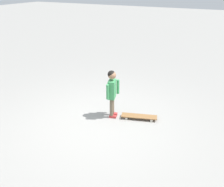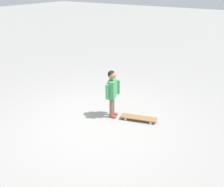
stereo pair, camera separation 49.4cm
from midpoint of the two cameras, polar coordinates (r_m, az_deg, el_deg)
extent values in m
plane|color=gray|center=(5.12, -6.18, -7.26)|extent=(50.00, 50.00, 0.00)
cylinder|color=brown|center=(5.31, -2.54, -2.85)|extent=(0.08, 0.08, 0.42)
cube|color=#B73333|center=(5.41, -2.19, -4.89)|extent=(0.12, 0.17, 0.05)
cylinder|color=brown|center=(5.22, -2.83, -3.40)|extent=(0.08, 0.08, 0.42)
cube|color=#B73333|center=(5.32, -2.47, -5.47)|extent=(0.12, 0.17, 0.05)
cube|color=#3F9959|center=(5.09, -2.78, 0.96)|extent=(0.27, 0.20, 0.40)
cylinder|color=#3F9959|center=(5.20, -1.30, 1.55)|extent=(0.06, 0.06, 0.32)
cylinder|color=#3F9959|center=(4.96, -3.88, 0.30)|extent=(0.06, 0.06, 0.32)
sphere|color=#9E7051|center=(4.97, -2.85, 4.28)|extent=(0.17, 0.17, 0.17)
sphere|color=black|center=(4.96, -2.97, 4.45)|extent=(0.16, 0.16, 0.16)
cube|color=olive|center=(5.25, 3.73, -5.42)|extent=(0.41, 0.78, 0.02)
cube|color=#B7B7BC|center=(5.24, 6.64, -5.77)|extent=(0.11, 0.06, 0.02)
cube|color=#B7B7BC|center=(5.29, 0.84, -5.31)|extent=(0.11, 0.06, 0.02)
cylinder|color=beige|center=(5.32, 6.68, -5.58)|extent=(0.05, 0.06, 0.06)
cylinder|color=beige|center=(5.19, 6.57, -6.41)|extent=(0.05, 0.06, 0.06)
cylinder|color=beige|center=(5.36, 0.97, -5.12)|extent=(0.05, 0.06, 0.06)
cylinder|color=beige|center=(5.24, 0.71, -5.93)|extent=(0.05, 0.06, 0.06)
camera|label=1|loc=(0.25, -92.76, -1.28)|focal=38.89mm
camera|label=2|loc=(0.25, 87.24, 1.28)|focal=38.89mm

